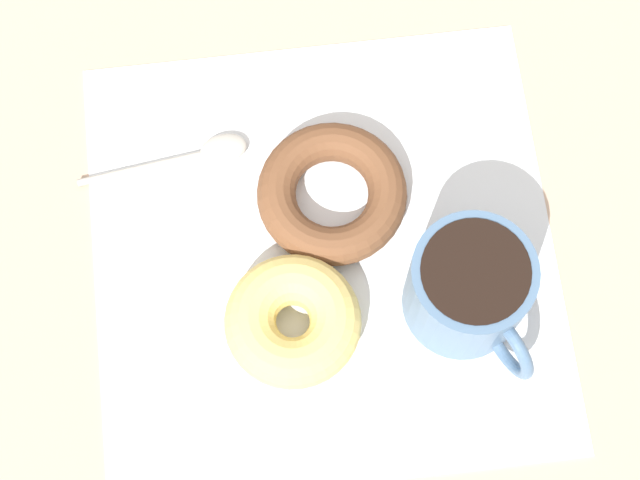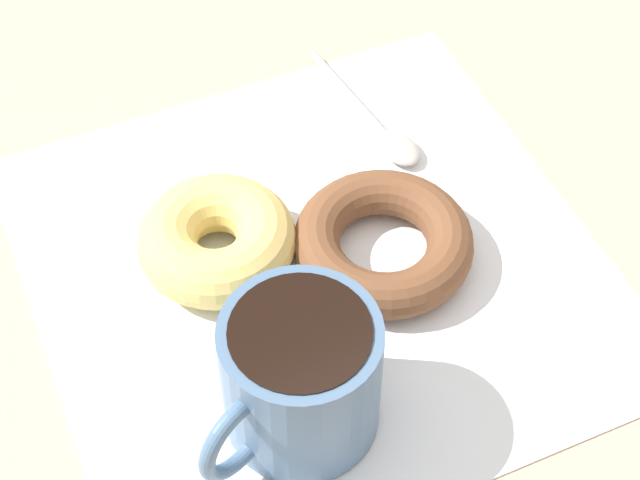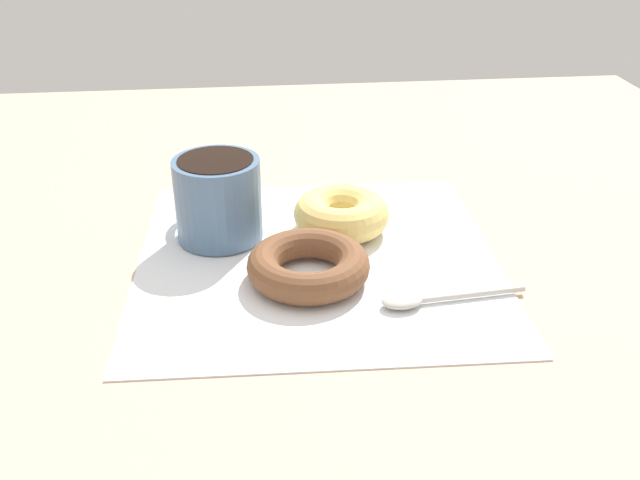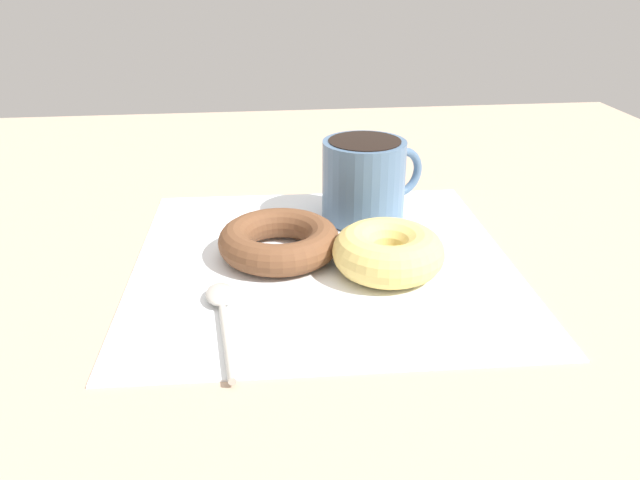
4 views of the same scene
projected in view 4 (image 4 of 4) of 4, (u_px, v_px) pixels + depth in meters
The scene contains 6 objects.
ground_plane at pixel (323, 271), 58.14cm from camera, with size 120.00×120.00×2.00cm, color tan.
napkin at pixel (320, 261), 57.39cm from camera, with size 34.33×34.33×0.30cm, color white.
coffee_cup at pixel (365, 178), 64.80cm from camera, with size 11.41×8.62×8.38cm.
donut_near_cup at pixel (279, 241), 57.64cm from camera, with size 11.25×11.25×2.93cm, color brown.
donut_far at pixel (388, 252), 54.59cm from camera, with size 9.85×9.85×3.72cm, color #E5C66B.
spoon at pixel (222, 306), 49.09cm from camera, with size 2.73×13.25×0.90cm.
Camera 4 is at (6.21, 51.09, 26.19)cm, focal length 35.00 mm.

